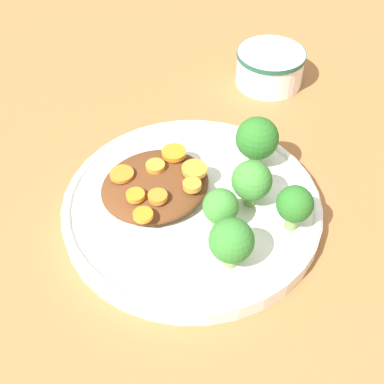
% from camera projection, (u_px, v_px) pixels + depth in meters
% --- Properties ---
extents(ground_plane, '(4.00, 4.00, 0.00)m').
position_uv_depth(ground_plane, '(192.00, 213.00, 0.58)').
color(ground_plane, '#9E6638').
extents(plate, '(0.28, 0.28, 0.02)m').
position_uv_depth(plate, '(192.00, 206.00, 0.58)').
color(plate, white).
rests_on(plate, ground_plane).
extents(dip_bowl, '(0.09, 0.09, 0.05)m').
position_uv_depth(dip_bowl, '(270.00, 65.00, 0.74)').
color(dip_bowl, white).
rests_on(dip_bowl, ground_plane).
extents(stew_mound, '(0.12, 0.11, 0.02)m').
position_uv_depth(stew_mound, '(155.00, 185.00, 0.57)').
color(stew_mound, '#5B3319').
rests_on(stew_mound, plate).
extents(broccoli_floret_0, '(0.04, 0.04, 0.05)m').
position_uv_depth(broccoli_floret_0, '(252.00, 181.00, 0.55)').
color(broccoli_floret_0, '#759E51').
rests_on(broccoli_floret_0, plate).
extents(broccoli_floret_1, '(0.04, 0.04, 0.06)m').
position_uv_depth(broccoli_floret_1, '(231.00, 241.00, 0.49)').
color(broccoli_floret_1, '#7FA85B').
rests_on(broccoli_floret_1, plate).
extents(broccoli_floret_2, '(0.05, 0.05, 0.06)m').
position_uv_depth(broccoli_floret_2, '(259.00, 140.00, 0.58)').
color(broccoli_floret_2, '#759E51').
rests_on(broccoli_floret_2, plate).
extents(broccoli_floret_3, '(0.04, 0.04, 0.05)m').
position_uv_depth(broccoli_floret_3, '(295.00, 205.00, 0.52)').
color(broccoli_floret_3, '#759E51').
rests_on(broccoli_floret_3, plate).
extents(broccoli_floret_4, '(0.04, 0.04, 0.05)m').
position_uv_depth(broccoli_floret_4, '(218.00, 209.00, 0.53)').
color(broccoli_floret_4, '#759E51').
rests_on(broccoli_floret_4, plate).
extents(carrot_slice_0, '(0.03, 0.03, 0.01)m').
position_uv_depth(carrot_slice_0, '(174.00, 153.00, 0.59)').
color(carrot_slice_0, orange).
rests_on(carrot_slice_0, stew_mound).
extents(carrot_slice_1, '(0.03, 0.03, 0.00)m').
position_uv_depth(carrot_slice_1, '(122.00, 174.00, 0.57)').
color(carrot_slice_1, orange).
rests_on(carrot_slice_1, stew_mound).
extents(carrot_slice_2, '(0.02, 0.02, 0.01)m').
position_uv_depth(carrot_slice_2, '(155.00, 166.00, 0.57)').
color(carrot_slice_2, orange).
rests_on(carrot_slice_2, stew_mound).
extents(carrot_slice_3, '(0.02, 0.02, 0.01)m').
position_uv_depth(carrot_slice_3, '(158.00, 197.00, 0.54)').
color(carrot_slice_3, orange).
rests_on(carrot_slice_3, stew_mound).
extents(carrot_slice_4, '(0.03, 0.03, 0.01)m').
position_uv_depth(carrot_slice_4, '(195.00, 169.00, 0.57)').
color(carrot_slice_4, orange).
rests_on(carrot_slice_4, stew_mound).
extents(carrot_slice_5, '(0.02, 0.02, 0.00)m').
position_uv_depth(carrot_slice_5, '(146.00, 217.00, 0.52)').
color(carrot_slice_5, orange).
rests_on(carrot_slice_5, stew_mound).
extents(carrot_slice_6, '(0.02, 0.02, 0.01)m').
position_uv_depth(carrot_slice_6, '(135.00, 195.00, 0.54)').
color(carrot_slice_6, orange).
rests_on(carrot_slice_6, stew_mound).
extents(carrot_slice_7, '(0.02, 0.02, 0.01)m').
position_uv_depth(carrot_slice_7, '(194.00, 186.00, 0.55)').
color(carrot_slice_7, orange).
rests_on(carrot_slice_7, stew_mound).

